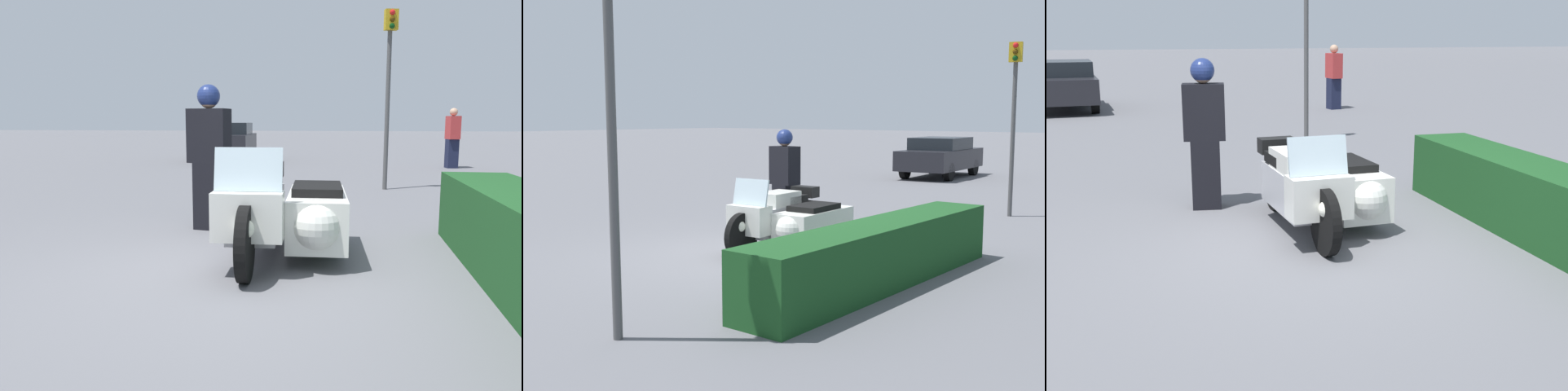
{
  "view_description": "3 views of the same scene",
  "coord_description": "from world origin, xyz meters",
  "views": [
    {
      "loc": [
        4.35,
        1.0,
        1.39
      ],
      "look_at": [
        -1.18,
        0.05,
        0.58
      ],
      "focal_mm": 35.0,
      "sensor_mm": 36.0,
      "label": 1
    },
    {
      "loc": [
        7.16,
        6.59,
        2.1
      ],
      "look_at": [
        -0.56,
        0.39,
        0.89
      ],
      "focal_mm": 45.0,
      "sensor_mm": 36.0,
      "label": 2
    },
    {
      "loc": [
        6.07,
        -1.71,
        2.18
      ],
      "look_at": [
        -0.35,
        0.08,
        0.5
      ],
      "focal_mm": 45.0,
      "sensor_mm": 36.0,
      "label": 3
    }
  ],
  "objects": [
    {
      "name": "ground_plane",
      "position": [
        0.0,
        0.0,
        0.0
      ],
      "size": [
        160.0,
        160.0,
        0.0
      ],
      "primitive_type": "plane",
      "color": "slate"
    },
    {
      "name": "police_motorcycle",
      "position": [
        -0.75,
        0.39,
        0.48
      ],
      "size": [
        2.5,
        1.23,
        1.17
      ],
      "rotation": [
        0.0,
        0.0,
        0.06
      ],
      "color": "black",
      "rests_on": "ground"
    },
    {
      "name": "pedestrian_bystander",
      "position": [
        -11.98,
        4.12,
        0.91
      ],
      "size": [
        0.55,
        0.38,
        1.82
      ],
      "rotation": [
        0.0,
        0.0,
        1.71
      ],
      "color": "#191E38",
      "rests_on": "ground"
    },
    {
      "name": "officer_rider",
      "position": [
        -2.02,
        -0.77,
        0.99
      ],
      "size": [
        0.37,
        0.54,
        1.87
      ],
      "rotation": [
        0.0,
        0.0,
        3.01
      ],
      "color": "black",
      "rests_on": "ground"
    },
    {
      "name": "parked_car_background",
      "position": [
        -13.89,
        -3.36,
        0.73
      ],
      "size": [
        4.26,
        2.1,
        1.37
      ],
      "rotation": [
        0.0,
        0.0,
        3.23
      ],
      "color": "black",
      "rests_on": "ground"
    },
    {
      "name": "traffic_light_far",
      "position": [
        -6.43,
        1.77,
        2.35
      ],
      "size": [
        0.22,
        0.28,
        3.6
      ],
      "rotation": [
        0.0,
        0.0,
        0.22
      ],
      "color": "#4C4C4C",
      "rests_on": "ground"
    }
  ]
}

